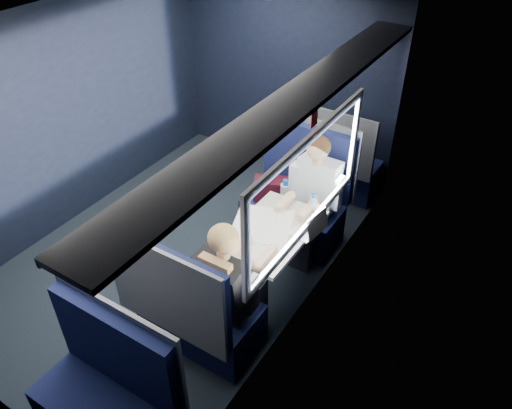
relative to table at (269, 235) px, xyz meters
The scene contains 13 objects.
ground 1.23m from the table, behind, with size 2.80×4.20×0.01m, color black.
room_shell 1.30m from the table, behind, with size 3.00×4.40×2.40m.
table is the anchor object (origin of this frame).
seat_bay_near 0.92m from the table, 102.53° to the left, with size 1.04×0.62×1.26m.
seat_bay_far 0.93m from the table, 101.78° to the right, with size 1.04×0.62×1.26m.
seat_row_front 1.82m from the table, 95.80° to the left, with size 1.04×0.51×1.16m.
seat_row_back 1.82m from the table, 95.80° to the right, with size 1.04×0.51×1.16m.
man 0.70m from the table, 84.48° to the left, with size 0.53×0.56×1.32m.
woman 0.71m from the table, 84.55° to the right, with size 0.53×0.56×1.32m.
papers 0.12m from the table, 116.25° to the right, with size 0.51×0.73×0.01m, color white.
laptop 0.39m from the table, 23.95° to the left, with size 0.25×0.31×0.21m.
bottle_small 0.49m from the table, 62.85° to the left, with size 0.06×0.06×0.20m.
cup 0.51m from the table, 57.19° to the left, with size 0.07×0.07×0.09m, color white.
Camera 1 is at (2.72, -2.89, 3.49)m, focal length 35.00 mm.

